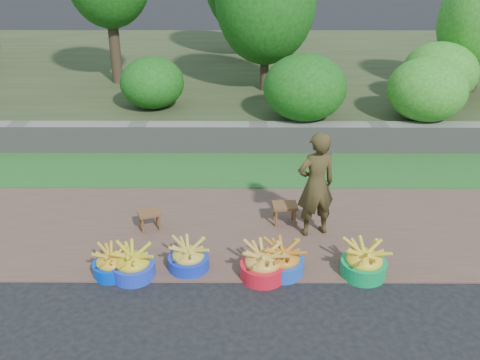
{
  "coord_description": "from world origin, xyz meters",
  "views": [
    {
      "loc": [
        -0.3,
        -5.24,
        3.9
      ],
      "look_at": [
        -0.32,
        1.3,
        0.75
      ],
      "focal_mm": 40.0,
      "sensor_mm": 36.0,
      "label": 1
    }
  ],
  "objects_px": {
    "basin_f": "(364,262)",
    "basin_d": "(263,264)",
    "basin_a": "(112,263)",
    "stool_right": "(285,208)",
    "basin_e": "(282,260)",
    "stool_left": "(149,215)",
    "basin_b": "(133,264)",
    "vendor_woman": "(316,185)",
    "basin_c": "(188,257)"
  },
  "relations": [
    {
      "from": "basin_a",
      "to": "vendor_woman",
      "type": "xyz_separation_m",
      "value": [
        2.57,
        0.96,
        0.6
      ]
    },
    {
      "from": "basin_b",
      "to": "basin_d",
      "type": "xyz_separation_m",
      "value": [
        1.58,
        -0.01,
        0.01
      ]
    },
    {
      "from": "stool_left",
      "to": "vendor_woman",
      "type": "xyz_separation_m",
      "value": [
        2.27,
        -0.1,
        0.53
      ]
    },
    {
      "from": "basin_d",
      "to": "vendor_woman",
      "type": "height_order",
      "value": "vendor_woman"
    },
    {
      "from": "stool_left",
      "to": "basin_f",
      "type": "bearing_deg",
      "value": -20.76
    },
    {
      "from": "basin_b",
      "to": "basin_e",
      "type": "xyz_separation_m",
      "value": [
        1.82,
        0.08,
        0.0
      ]
    },
    {
      "from": "basin_a",
      "to": "stool_right",
      "type": "height_order",
      "value": "basin_a"
    },
    {
      "from": "basin_c",
      "to": "stool_left",
      "type": "xyz_separation_m",
      "value": [
        -0.63,
        0.94,
        0.06
      ]
    },
    {
      "from": "basin_b",
      "to": "stool_right",
      "type": "height_order",
      "value": "basin_b"
    },
    {
      "from": "basin_a",
      "to": "basin_d",
      "type": "xyz_separation_m",
      "value": [
        1.84,
        -0.05,
        0.03
      ]
    },
    {
      "from": "basin_d",
      "to": "basin_a",
      "type": "bearing_deg",
      "value": 178.49
    },
    {
      "from": "basin_d",
      "to": "basin_f",
      "type": "distance_m",
      "value": 1.23
    },
    {
      "from": "basin_a",
      "to": "stool_left",
      "type": "bearing_deg",
      "value": 74.28
    },
    {
      "from": "basin_c",
      "to": "basin_e",
      "type": "distance_m",
      "value": 1.16
    },
    {
      "from": "basin_e",
      "to": "stool_left",
      "type": "height_order",
      "value": "basin_e"
    },
    {
      "from": "basin_e",
      "to": "stool_right",
      "type": "bearing_deg",
      "value": 84.69
    },
    {
      "from": "basin_a",
      "to": "basin_f",
      "type": "relative_size",
      "value": 0.85
    },
    {
      "from": "basin_e",
      "to": "stool_left",
      "type": "bearing_deg",
      "value": 150.48
    },
    {
      "from": "basin_e",
      "to": "vendor_woman",
      "type": "height_order",
      "value": "vendor_woman"
    },
    {
      "from": "basin_d",
      "to": "basin_e",
      "type": "distance_m",
      "value": 0.26
    },
    {
      "from": "basin_f",
      "to": "stool_left",
      "type": "bearing_deg",
      "value": 159.24
    },
    {
      "from": "stool_right",
      "to": "vendor_woman",
      "type": "xyz_separation_m",
      "value": [
        0.38,
        -0.26,
        0.5
      ]
    },
    {
      "from": "basin_a",
      "to": "basin_e",
      "type": "distance_m",
      "value": 2.08
    },
    {
      "from": "basin_b",
      "to": "basin_a",
      "type": "bearing_deg",
      "value": 171.31
    },
    {
      "from": "basin_f",
      "to": "basin_a",
      "type": "bearing_deg",
      "value": -179.94
    },
    {
      "from": "stool_right",
      "to": "basin_c",
      "type": "bearing_deg",
      "value": -138.98
    },
    {
      "from": "basin_a",
      "to": "stool_right",
      "type": "relative_size",
      "value": 1.32
    },
    {
      "from": "basin_c",
      "to": "basin_f",
      "type": "bearing_deg",
      "value": -2.98
    },
    {
      "from": "basin_b",
      "to": "basin_e",
      "type": "bearing_deg",
      "value": 2.66
    },
    {
      "from": "vendor_woman",
      "to": "stool_left",
      "type": "bearing_deg",
      "value": -20.63
    },
    {
      "from": "basin_d",
      "to": "basin_f",
      "type": "relative_size",
      "value": 1.0
    },
    {
      "from": "basin_c",
      "to": "vendor_woman",
      "type": "bearing_deg",
      "value": 27.13
    },
    {
      "from": "vendor_woman",
      "to": "basin_f",
      "type": "bearing_deg",
      "value": 99.47
    },
    {
      "from": "basin_c",
      "to": "basin_e",
      "type": "height_order",
      "value": "basin_e"
    },
    {
      "from": "basin_f",
      "to": "basin_d",
      "type": "bearing_deg",
      "value": -177.58
    },
    {
      "from": "basin_d",
      "to": "stool_right",
      "type": "height_order",
      "value": "basin_d"
    },
    {
      "from": "basin_d",
      "to": "stool_left",
      "type": "bearing_deg",
      "value": 144.43
    },
    {
      "from": "basin_f",
      "to": "stool_right",
      "type": "xyz_separation_m",
      "value": [
        -0.88,
        1.21,
        0.07
      ]
    },
    {
      "from": "basin_b",
      "to": "vendor_woman",
      "type": "xyz_separation_m",
      "value": [
        2.3,
        1.0,
        0.59
      ]
    },
    {
      "from": "basin_f",
      "to": "stool_right",
      "type": "relative_size",
      "value": 1.55
    },
    {
      "from": "stool_left",
      "to": "vendor_woman",
      "type": "relative_size",
      "value": 0.25
    },
    {
      "from": "stool_right",
      "to": "basin_b",
      "type": "bearing_deg",
      "value": -146.86
    },
    {
      "from": "basin_b",
      "to": "basin_f",
      "type": "distance_m",
      "value": 2.81
    },
    {
      "from": "basin_a",
      "to": "basin_f",
      "type": "height_order",
      "value": "basin_f"
    },
    {
      "from": "basin_e",
      "to": "vendor_woman",
      "type": "distance_m",
      "value": 1.19
    },
    {
      "from": "stool_right",
      "to": "basin_f",
      "type": "bearing_deg",
      "value": -54.09
    },
    {
      "from": "stool_right",
      "to": "vendor_woman",
      "type": "relative_size",
      "value": 0.24
    },
    {
      "from": "basin_a",
      "to": "basin_f",
      "type": "xyz_separation_m",
      "value": [
        3.07,
        0.0,
        0.03
      ]
    },
    {
      "from": "basin_c",
      "to": "stool_left",
      "type": "height_order",
      "value": "basin_c"
    },
    {
      "from": "basin_e",
      "to": "stool_right",
      "type": "xyz_separation_m",
      "value": [
        0.11,
        1.17,
        0.08
      ]
    }
  ]
}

